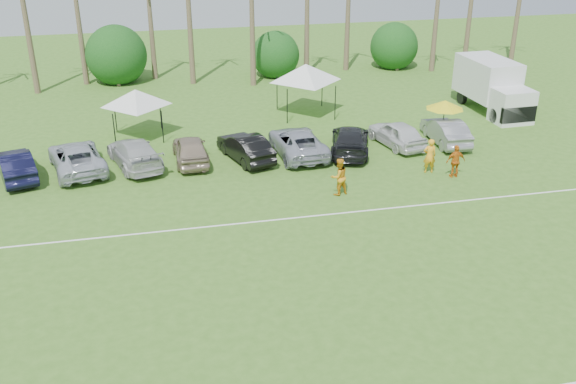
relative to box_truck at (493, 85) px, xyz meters
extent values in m
cube|color=white|center=(-17.87, -12.30, -1.75)|extent=(80.00, 0.10, 0.01)
cone|color=brown|center=(-29.87, 11.70, 3.25)|extent=(0.44, 0.44, 10.00)
cone|color=brown|center=(-25.87, 11.70, 3.75)|extent=(0.44, 0.44, 11.00)
cone|color=brown|center=(-21.87, 11.70, 2.25)|extent=(0.44, 0.44, 8.00)
cone|color=brown|center=(-17.87, 11.70, 2.75)|extent=(0.44, 0.44, 9.00)
cone|color=brown|center=(-13.87, 11.70, 3.25)|extent=(0.44, 0.44, 10.00)
cone|color=brown|center=(-9.87, 11.70, 3.75)|extent=(0.44, 0.44, 11.00)
cone|color=brown|center=(-4.87, 11.70, 2.25)|extent=(0.44, 0.44, 8.00)
cone|color=brown|center=(0.13, 11.70, 2.75)|extent=(0.44, 0.44, 9.00)
cone|color=brown|center=(5.13, 11.70, 3.25)|extent=(0.44, 0.44, 10.00)
cylinder|color=brown|center=(-23.87, 12.70, -1.05)|extent=(0.30, 0.30, 1.40)
sphere|color=#124215|center=(-23.87, 12.70, 0.05)|extent=(4.00, 4.00, 4.00)
cylinder|color=brown|center=(-11.87, 12.70, -1.05)|extent=(0.30, 0.30, 1.40)
sphere|color=#124215|center=(-11.87, 12.70, 0.05)|extent=(4.00, 4.00, 4.00)
cylinder|color=brown|center=(-1.87, 12.70, -1.05)|extent=(0.30, 0.30, 1.40)
sphere|color=#124215|center=(-1.87, 12.70, 0.05)|extent=(4.00, 4.00, 4.00)
imported|color=#FFA71C|center=(-8.23, -8.76, -0.86)|extent=(0.70, 0.51, 1.79)
imported|color=orange|center=(-13.47, -10.33, -0.86)|extent=(1.03, 0.90, 1.79)
imported|color=#CB6A16|center=(-7.21, -9.61, -0.91)|extent=(0.99, 0.42, 1.69)
cube|color=silver|center=(-0.03, 0.80, 0.28)|extent=(2.64, 4.65, 2.48)
cube|color=silver|center=(0.08, -2.38, -0.71)|extent=(2.35, 1.87, 2.09)
cube|color=black|center=(0.11, -3.12, -1.01)|extent=(2.29, 0.38, 0.99)
cube|color=#E5590C|center=(1.22, 0.84, -0.16)|extent=(0.08, 1.59, 0.89)
cylinder|color=black|center=(-0.91, -2.22, -1.31)|extent=(0.33, 0.90, 0.89)
cylinder|color=black|center=(1.07, -2.14, -1.31)|extent=(0.33, 0.90, 0.89)
cylinder|color=black|center=(-1.06, 1.95, -1.31)|extent=(0.33, 0.90, 0.89)
cylinder|color=black|center=(0.92, 2.02, -1.31)|extent=(0.33, 0.90, 0.89)
cylinder|color=black|center=(-23.83, -1.40, -0.80)|extent=(0.06, 0.06, 1.90)
cylinder|color=black|center=(-21.19, -1.40, -0.80)|extent=(0.06, 0.06, 1.90)
cylinder|color=black|center=(-23.83, 1.25, -0.80)|extent=(0.06, 0.06, 1.90)
cylinder|color=black|center=(-21.19, 1.25, -0.80)|extent=(0.06, 0.06, 1.90)
pyramid|color=silver|center=(-22.51, -0.08, 1.09)|extent=(4.10, 4.10, 0.95)
cylinder|color=black|center=(-13.53, 0.50, -0.66)|extent=(0.06, 0.06, 2.18)
cylinder|color=black|center=(-10.45, 0.50, -0.66)|extent=(0.06, 0.06, 2.18)
cylinder|color=black|center=(-13.53, 3.57, -0.66)|extent=(0.06, 0.06, 2.18)
cylinder|color=black|center=(-10.45, 3.57, -0.66)|extent=(0.06, 0.06, 2.18)
pyramid|color=white|center=(-11.99, 2.04, 1.52)|extent=(4.71, 4.71, 1.09)
cylinder|color=black|center=(-5.56, -4.59, -0.67)|extent=(0.05, 0.05, 2.16)
cone|color=yellow|center=(-5.56, -4.59, 0.41)|extent=(2.16, 2.16, 0.49)
imported|color=black|center=(-28.52, -5.02, -1.04)|extent=(2.68, 4.59, 1.43)
imported|color=#B0B5BF|center=(-25.65, -4.63, -1.04)|extent=(3.49, 5.55, 1.43)
imported|color=#BBBBBB|center=(-22.77, -4.62, -1.04)|extent=(3.26, 5.29, 1.43)
imported|color=tan|center=(-19.90, -4.73, -1.04)|extent=(1.80, 4.24, 1.43)
imported|color=black|center=(-17.02, -5.03, -1.04)|extent=(2.70, 4.59, 1.43)
imported|color=#9FA1AF|center=(-14.15, -4.91, -1.04)|extent=(2.61, 5.25, 1.43)
imported|color=black|center=(-11.27, -5.16, -1.04)|extent=(3.45, 5.31, 1.43)
imported|color=silver|center=(-8.40, -4.74, -1.04)|extent=(2.50, 4.45, 1.43)
imported|color=gray|center=(-5.52, -4.94, -1.04)|extent=(1.76, 4.42, 1.43)
camera|label=1|loc=(-21.79, -36.60, 10.93)|focal=40.00mm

